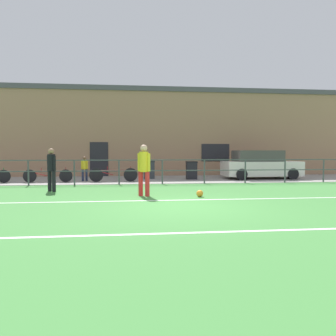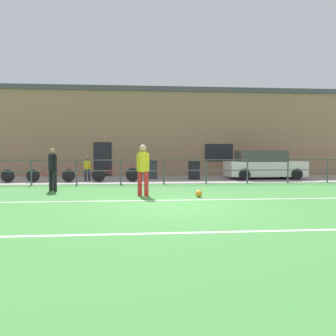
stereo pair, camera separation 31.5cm
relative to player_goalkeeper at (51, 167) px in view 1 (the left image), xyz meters
name	(u,v)px [view 1 (the left image)]	position (x,y,z in m)	size (l,w,h in m)	color
ground	(182,207)	(4.43, -3.72, -0.95)	(60.00, 44.00, 0.04)	#42843D
field_line_touchline	(177,200)	(4.43, -2.65, -0.93)	(36.00, 0.11, 0.00)	white
field_line_hash	(206,232)	(4.43, -6.62, -0.93)	(36.00, 0.11, 0.00)	white
pavement_strip	(158,179)	(4.43, 4.78, -0.92)	(48.00, 5.00, 0.02)	gray
perimeter_fence	(162,168)	(4.43, 2.28, -0.18)	(36.07, 0.07, 1.15)	#474C51
clubhouse_facade	(154,132)	(4.43, 8.48, 1.85)	(28.00, 2.56, 5.55)	#A37A5B
player_goalkeeper	(51,167)	(0.00, 0.00, 0.00)	(0.38, 0.31, 1.64)	black
player_striker	(144,167)	(3.44, -1.63, 0.06)	(0.43, 0.31, 1.75)	red
soccer_ball_match	(200,193)	(5.29, -2.02, -0.82)	(0.23, 0.23, 0.23)	orange
spectator_child	(85,167)	(0.61, 4.07, -0.19)	(0.34, 0.22, 1.26)	#232D4C
parked_car_red	(260,165)	(10.10, 4.56, -0.17)	(4.18, 1.91, 1.56)	silver
bicycle_parked_0	(48,176)	(-1.06, 3.48, -0.58)	(2.33, 0.04, 0.73)	black
bicycle_parked_1	(113,175)	(2.09, 3.48, -0.55)	(2.37, 0.04, 0.77)	black
trash_bin_0	(192,170)	(6.22, 4.50, -0.42)	(0.59, 0.50, 0.97)	black
trash_bin_1	(149,170)	(3.95, 5.12, -0.41)	(0.60, 0.51, 1.00)	#33383D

